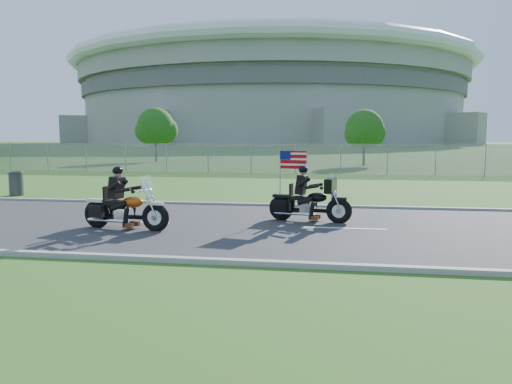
# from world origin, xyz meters

# --- Properties ---
(ground) EXTENTS (420.00, 420.00, 0.00)m
(ground) POSITION_xyz_m (0.00, 0.00, 0.00)
(ground) COLOR #224D18
(ground) RESTS_ON ground
(road) EXTENTS (120.00, 8.00, 0.04)m
(road) POSITION_xyz_m (0.00, 0.00, 0.02)
(road) COLOR #28282B
(road) RESTS_ON ground
(curb_north) EXTENTS (120.00, 0.18, 0.12)m
(curb_north) POSITION_xyz_m (0.00, 4.05, 0.05)
(curb_north) COLOR #9E9B93
(curb_north) RESTS_ON ground
(curb_south) EXTENTS (120.00, 0.18, 0.12)m
(curb_south) POSITION_xyz_m (0.00, -4.05, 0.05)
(curb_south) COLOR #9E9B93
(curb_south) RESTS_ON ground
(fence) EXTENTS (60.00, 0.03, 2.00)m
(fence) POSITION_xyz_m (-5.00, 20.00, 1.00)
(fence) COLOR gray
(fence) RESTS_ON ground
(stadium) EXTENTS (140.40, 140.40, 29.20)m
(stadium) POSITION_xyz_m (-20.00, 170.00, 15.58)
(stadium) COLOR #A3A099
(stadium) RESTS_ON ground
(tree_fence_near) EXTENTS (3.52, 3.28, 4.75)m
(tree_fence_near) POSITION_xyz_m (6.04, 30.04, 2.97)
(tree_fence_near) COLOR #382316
(tree_fence_near) RESTS_ON ground
(tree_fence_mid) EXTENTS (3.96, 3.69, 5.30)m
(tree_fence_mid) POSITION_xyz_m (-13.95, 34.04, 3.30)
(tree_fence_mid) COLOR #382316
(tree_fence_mid) RESTS_ON ground
(motorcycle_lead) EXTENTS (2.55, 0.86, 1.72)m
(motorcycle_lead) POSITION_xyz_m (-1.79, -0.99, 0.54)
(motorcycle_lead) COLOR black
(motorcycle_lead) RESTS_ON ground
(motorcycle_follow) EXTENTS (2.45, 0.98, 2.05)m
(motorcycle_follow) POSITION_xyz_m (2.99, 1.00, 0.57)
(motorcycle_follow) COLOR black
(motorcycle_follow) RESTS_ON ground
(trash_can) EXTENTS (0.69, 0.69, 0.98)m
(trash_can) POSITION_xyz_m (-9.59, 5.67, 0.49)
(trash_can) COLOR #3D3D43
(trash_can) RESTS_ON ground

